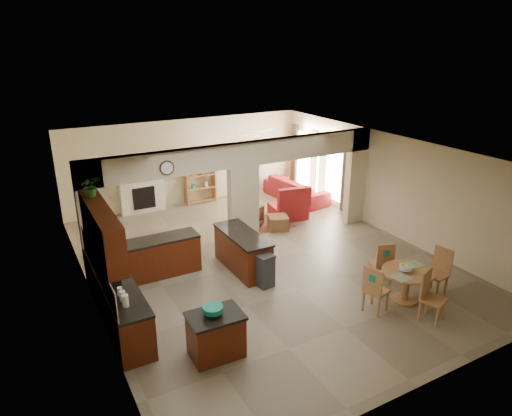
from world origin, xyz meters
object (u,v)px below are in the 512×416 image
kitchen_island (216,335)px  sofa (296,189)px  armchair (248,216)px  dining_table (407,281)px

kitchen_island → sofa: size_ratio=0.38×
kitchen_island → armchair: 5.80m
kitchen_island → dining_table: 4.19m
sofa → armchair: bearing=112.4°
kitchen_island → armchair: bearing=58.6°
dining_table → kitchen_island: bearing=175.8°
sofa → armchair: sofa is taller
dining_table → sofa: bearing=76.3°
sofa → armchair: (-2.59, -1.37, -0.03)m
sofa → dining_table: bearing=160.9°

